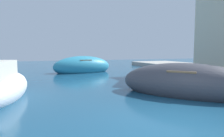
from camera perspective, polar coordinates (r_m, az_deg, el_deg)
ground at (r=5.98m, az=18.13°, el=-14.74°), size 80.00×80.00×0.00m
moored_boat_0 at (r=9.40m, az=-29.40°, el=-4.82°), size 2.62×5.02×1.95m
moored_boat_1 at (r=19.09m, az=-8.49°, el=0.58°), size 5.89×3.04×2.01m
moored_boat_2 at (r=9.58m, az=20.18°, el=-4.14°), size 5.31×6.02×1.91m
quayside_tree at (r=21.69m, az=26.14°, el=8.17°), size 2.53×2.53×4.18m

